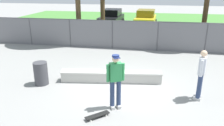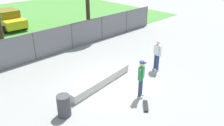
{
  "view_description": "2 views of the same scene",
  "coord_description": "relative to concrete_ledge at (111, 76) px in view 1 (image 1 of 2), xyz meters",
  "views": [
    {
      "loc": [
        1.12,
        -8.13,
        3.88
      ],
      "look_at": [
        -0.47,
        0.5,
        0.84
      ],
      "focal_mm": 36.06,
      "sensor_mm": 36.0,
      "label": 1
    },
    {
      "loc": [
        -7.34,
        -7.23,
        6.07
      ],
      "look_at": [
        0.07,
        0.34,
        1.1
      ],
      "focal_mm": 37.01,
      "sensor_mm": 36.0,
      "label": 2
    }
  ],
  "objects": [
    {
      "name": "ground_plane",
      "position": [
        0.51,
        -0.5,
        -0.23
      ],
      "size": [
        80.0,
        80.0,
        0.0
      ],
      "primitive_type": "plane",
      "color": "gray"
    },
    {
      "name": "grass_strip",
      "position": [
        0.51,
        15.52,
        -0.22
      ],
      "size": [
        31.79,
        20.0,
        0.02
      ],
      "primitive_type": "cube",
      "color": "#478438",
      "rests_on": "ground"
    },
    {
      "name": "skateboard",
      "position": [
        0.09,
        -2.78,
        -0.16
      ],
      "size": [
        0.73,
        0.69,
        0.09
      ],
      "color": "black",
      "rests_on": "ground"
    },
    {
      "name": "car_yellow",
      "position": [
        0.86,
        13.49,
        0.6
      ],
      "size": [
        2.18,
        4.28,
        1.66
      ],
      "color": "gold",
      "rests_on": "ground"
    },
    {
      "name": "bystander",
      "position": [
        3.36,
        -0.96,
        0.77
      ],
      "size": [
        0.36,
        0.58,
        1.82
      ],
      "color": "beige",
      "rests_on": "ground"
    },
    {
      "name": "concrete_ledge",
      "position": [
        0.0,
        0.0,
        0.0
      ],
      "size": [
        4.25,
        1.05,
        0.46
      ],
      "color": "#B7B5AD",
      "rests_on": "ground"
    },
    {
      "name": "trash_bin",
      "position": [
        -2.78,
        -0.77,
        0.24
      ],
      "size": [
        0.56,
        0.56,
        0.94
      ],
      "primitive_type": "cylinder",
      "color": "#3F3F44",
      "rests_on": "ground"
    },
    {
      "name": "chainlink_fence",
      "position": [
        0.51,
        5.22,
        0.76
      ],
      "size": [
        19.86,
        0.07,
        1.82
      ],
      "color": "#4C4C51",
      "rests_on": "ground"
    },
    {
      "name": "skateboarder",
      "position": [
        0.54,
        -2.09,
        0.8
      ],
      "size": [
        0.55,
        0.4,
        1.84
      ],
      "color": "beige",
      "rests_on": "ground"
    },
    {
      "name": "car_black",
      "position": [
        -2.49,
        13.46,
        0.6
      ],
      "size": [
        2.18,
        4.28,
        1.66
      ],
      "color": "black",
      "rests_on": "ground"
    }
  ]
}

